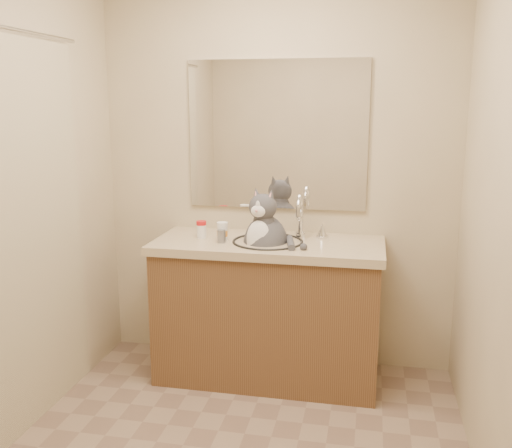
{
  "coord_description": "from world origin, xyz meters",
  "views": [
    {
      "loc": [
        0.58,
        -2.23,
        1.64
      ],
      "look_at": [
        -0.01,
        0.65,
        1.02
      ],
      "focal_mm": 40.0,
      "sensor_mm": 36.0,
      "label": 1
    }
  ],
  "objects_px": {
    "grey_canister": "(221,236)",
    "pill_bottle_redcap": "(201,229)",
    "cat": "(265,240)",
    "pill_bottle_orange": "(222,232)"
  },
  "relations": [
    {
      "from": "grey_canister",
      "to": "cat",
      "type": "bearing_deg",
      "value": 15.4
    },
    {
      "from": "cat",
      "to": "pill_bottle_orange",
      "type": "height_order",
      "value": "cat"
    },
    {
      "from": "cat",
      "to": "pill_bottle_redcap",
      "type": "xyz_separation_m",
      "value": [
        -0.39,
        0.02,
        0.04
      ]
    },
    {
      "from": "pill_bottle_orange",
      "to": "grey_canister",
      "type": "xyz_separation_m",
      "value": [
        0.01,
        -0.05,
        -0.01
      ]
    },
    {
      "from": "pill_bottle_orange",
      "to": "grey_canister",
      "type": "relative_size",
      "value": 1.43
    },
    {
      "from": "pill_bottle_redcap",
      "to": "grey_canister",
      "type": "distance_m",
      "value": 0.17
    },
    {
      "from": "cat",
      "to": "pill_bottle_redcap",
      "type": "distance_m",
      "value": 0.39
    },
    {
      "from": "cat",
      "to": "grey_canister",
      "type": "height_order",
      "value": "cat"
    },
    {
      "from": "cat",
      "to": "pill_bottle_orange",
      "type": "relative_size",
      "value": 4.79
    },
    {
      "from": "grey_canister",
      "to": "pill_bottle_redcap",
      "type": "bearing_deg",
      "value": 148.73
    }
  ]
}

